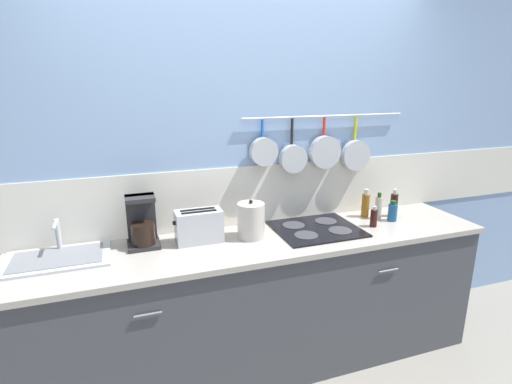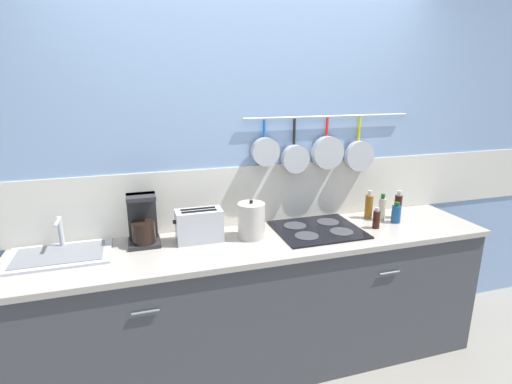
% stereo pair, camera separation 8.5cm
% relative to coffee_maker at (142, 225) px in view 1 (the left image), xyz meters
% --- Properties ---
extents(ground_plane, '(12.00, 12.00, 0.00)m').
position_rel_coffee_maker_xyz_m(ground_plane, '(0.70, -0.17, -1.03)').
color(ground_plane, gray).
extents(wall_back, '(7.20, 0.14, 2.60)m').
position_rel_coffee_maker_xyz_m(wall_back, '(0.70, 0.17, 0.24)').
color(wall_back, '#84A3CC').
rests_on(wall_back, ground_plane).
extents(cabinet_base, '(2.91, 0.57, 0.87)m').
position_rel_coffee_maker_xyz_m(cabinet_base, '(0.70, -0.17, -0.60)').
color(cabinet_base, '#3F4247').
rests_on(cabinet_base, ground_plane).
extents(countertop, '(2.95, 0.60, 0.03)m').
position_rel_coffee_maker_xyz_m(countertop, '(0.70, -0.17, -0.14)').
color(countertop, '#A59E93').
rests_on(countertop, cabinet_base).
extents(sink_basin, '(0.55, 0.35, 0.19)m').
position_rel_coffee_maker_xyz_m(sink_basin, '(-0.46, -0.06, -0.11)').
color(sink_basin, '#B7BABF').
rests_on(sink_basin, countertop).
extents(coffee_maker, '(0.19, 0.18, 0.30)m').
position_rel_coffee_maker_xyz_m(coffee_maker, '(0.00, 0.00, 0.00)').
color(coffee_maker, '#262628').
rests_on(coffee_maker, countertop).
extents(toaster, '(0.29, 0.14, 0.20)m').
position_rel_coffee_maker_xyz_m(toaster, '(0.33, -0.06, -0.03)').
color(toaster, '#B7BABF').
rests_on(toaster, countertop).
extents(kettle, '(0.17, 0.17, 0.25)m').
position_rel_coffee_maker_xyz_m(kettle, '(0.64, -0.10, -0.01)').
color(kettle, beige).
rests_on(kettle, countertop).
extents(cooktop, '(0.54, 0.47, 0.01)m').
position_rel_coffee_maker_xyz_m(cooktop, '(1.09, -0.12, -0.12)').
color(cooktop, black).
rests_on(cooktop, countertop).
extents(bottle_vinegar, '(0.05, 0.05, 0.14)m').
position_rel_coffee_maker_xyz_m(bottle_vinegar, '(1.48, -0.19, -0.06)').
color(bottle_vinegar, '#33140F').
rests_on(bottle_vinegar, countertop).
extents(bottle_dish_soap, '(0.05, 0.05, 0.20)m').
position_rel_coffee_maker_xyz_m(bottle_dish_soap, '(1.54, -0.00, -0.03)').
color(bottle_dish_soap, '#8C5919').
rests_on(bottle_dish_soap, countertop).
extents(bottle_cooking_wine, '(0.05, 0.05, 0.19)m').
position_rel_coffee_maker_xyz_m(bottle_cooking_wine, '(1.61, -0.07, -0.04)').
color(bottle_cooking_wine, '#BFB799').
rests_on(bottle_cooking_wine, countertop).
extents(bottle_olive_oil, '(0.06, 0.06, 0.15)m').
position_rel_coffee_maker_xyz_m(bottle_olive_oil, '(1.67, -0.14, -0.06)').
color(bottle_olive_oil, navy).
rests_on(bottle_olive_oil, countertop).
extents(bottle_hot_sauce, '(0.05, 0.05, 0.20)m').
position_rel_coffee_maker_xyz_m(bottle_hot_sauce, '(1.74, -0.06, -0.04)').
color(bottle_hot_sauce, '#33140F').
rests_on(bottle_hot_sauce, countertop).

